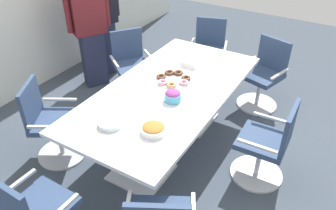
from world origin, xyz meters
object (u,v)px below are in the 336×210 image
Objects in this scene: office_chair_4 at (267,147)px; person_standing_0 at (90,28)px; office_chair_0 at (132,68)px; donut_platter at (173,79)px; snack_bowl_candy_mix at (173,96)px; office_chair_1 at (51,126)px; office_chair_5 at (263,78)px; person_standing_1 at (101,18)px; office_chair_6 at (208,54)px; plate_stack at (111,123)px; snack_bowl_pretzels at (153,129)px; conference_table at (168,99)px; napkin_pile at (191,62)px.

person_standing_0 is (0.60, 2.75, 0.47)m from office_chair_4.
donut_platter is at bearing 97.74° from office_chair_0.
snack_bowl_candy_mix reaches higher than donut_platter.
office_chair_1 is 1.00× the size of office_chair_4.
person_standing_1 is (-0.37, 2.38, 0.48)m from office_chair_5.
office_chair_5 is 0.97m from office_chair_6.
snack_bowl_candy_mix is (-1.54, 0.49, 0.40)m from office_chair_5.
office_chair_5 is 4.03× the size of plate_stack.
office_chair_6 is 5.35× the size of snack_bowl_candy_mix.
donut_platter is (0.87, 0.30, -0.02)m from snack_bowl_pretzels.
snack_bowl_candy_mix is (-0.16, -0.15, 0.18)m from conference_table.
snack_bowl_candy_mix is at bearing 101.34° from office_chair_4.
conference_table is 2.02m from person_standing_1.
office_chair_1 is 0.53× the size of person_standing_1.
office_chair_1 is 4.03× the size of plate_stack.
office_chair_1 is 2.25m from office_chair_4.
office_chair_5 reaches higher than snack_bowl_candy_mix.
office_chair_5 is at bearing -42.17° from napkin_pile.
person_standing_1 reaches higher than plate_stack.
office_chair_0 is 1.00× the size of office_chair_4.
napkin_pile reaches higher than conference_table.
conference_table is 1.53m from office_chair_5.
office_chair_6 is at bearing 134.50° from person_standing_1.
snack_bowl_candy_mix is at bearing 88.83° from office_chair_5.
snack_bowl_candy_mix is at bearing -165.57° from napkin_pile.
office_chair_5 is 2.33m from plate_stack.
snack_bowl_pretzels is at bearing 85.26° from office_chair_6.
office_chair_6 is 4.03× the size of plate_stack.
plate_stack is (-0.79, 0.13, 0.15)m from conference_table.
office_chair_6 is at bearing 13.10° from snack_bowl_pretzels.
office_chair_6 is (0.27, 0.93, 0.00)m from office_chair_5.
office_chair_0 and office_chair_1 have the same top height.
plate_stack is (-2.17, 0.77, 0.37)m from office_chair_5.
office_chair_6 is at bearing 134.19° from office_chair_1.
snack_bowl_candy_mix reaches higher than conference_table.
office_chair_6 is 0.54× the size of person_standing_0.
conference_table is 0.75m from snack_bowl_pretzels.
office_chair_0 and office_chair_5 have the same top height.
snack_bowl_pretzels is at bearing 65.08° from office_chair_1.
office_chair_4 is 0.53× the size of person_standing_1.
office_chair_1 reaches higher than conference_table.
office_chair_0 is 0.53× the size of person_standing_1.
person_standing_1 is at bearing -136.60° from person_standing_0.
conference_table is 1.13m from office_chair_4.
person_standing_0 is at bearing 54.90° from snack_bowl_pretzels.
conference_table is at bearing 81.92° from office_chair_6.
snack_bowl_pretzels reaches higher than napkin_pile.
office_chair_4 reaches higher than conference_table.
office_chair_5 is at bearing 137.14° from person_standing_0.
person_standing_0 reaches higher than office_chair_6.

